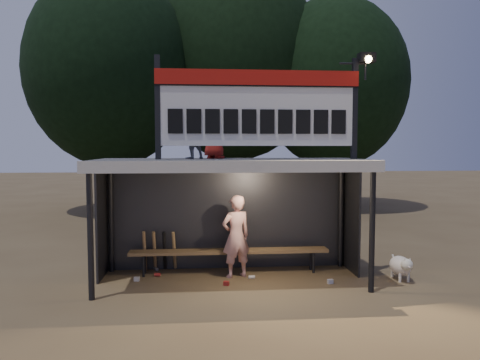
% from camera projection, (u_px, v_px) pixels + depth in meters
% --- Properties ---
extents(ground, '(80.00, 80.00, 0.00)m').
position_uv_depth(ground, '(231.00, 281.00, 8.90)').
color(ground, brown).
rests_on(ground, ground).
extents(player, '(0.69, 0.57, 1.62)m').
position_uv_depth(player, '(236.00, 236.00, 9.12)').
color(player, white).
rests_on(player, ground).
extents(child_a, '(0.58, 0.54, 0.94)m').
position_uv_depth(child_a, '(192.00, 134.00, 8.87)').
color(child_a, slate).
rests_on(child_a, dugout_shelter).
extents(child_b, '(0.64, 0.63, 1.11)m').
position_uv_depth(child_b, '(215.00, 130.00, 9.25)').
color(child_b, '#B4231B').
rests_on(child_b, dugout_shelter).
extents(dugout_shelter, '(5.10, 2.08, 2.32)m').
position_uv_depth(dugout_shelter, '(230.00, 183.00, 9.02)').
color(dugout_shelter, '#414144').
rests_on(dugout_shelter, ground).
extents(scoreboard_assembly, '(4.10, 0.27, 1.99)m').
position_uv_depth(scoreboard_assembly, '(261.00, 105.00, 8.71)').
color(scoreboard_assembly, black).
rests_on(scoreboard_assembly, dugout_shelter).
extents(bench, '(4.00, 0.35, 0.48)m').
position_uv_depth(bench, '(229.00, 252.00, 9.42)').
color(bench, brown).
rests_on(bench, ground).
extents(tree_left, '(6.46, 6.46, 9.27)m').
position_uv_depth(tree_left, '(111.00, 71.00, 18.11)').
color(tree_left, black).
rests_on(tree_left, ground).
extents(tree_mid, '(7.22, 7.22, 10.36)m').
position_uv_depth(tree_mid, '(236.00, 63.00, 19.99)').
color(tree_mid, '#311E15').
rests_on(tree_mid, ground).
extents(tree_right, '(6.08, 6.08, 8.72)m').
position_uv_depth(tree_right, '(334.00, 84.00, 19.41)').
color(tree_right, '#311E16').
rests_on(tree_right, ground).
extents(dog, '(0.36, 0.81, 0.49)m').
position_uv_depth(dog, '(401.00, 266.00, 8.95)').
color(dog, silver).
rests_on(dog, ground).
extents(bats, '(0.68, 0.35, 0.84)m').
position_uv_depth(bats, '(159.00, 251.00, 9.56)').
color(bats, '#946D45').
rests_on(bats, ground).
extents(litter, '(3.73, 1.33, 0.08)m').
position_uv_depth(litter, '(209.00, 277.00, 9.01)').
color(litter, '#A1211B').
rests_on(litter, ground).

